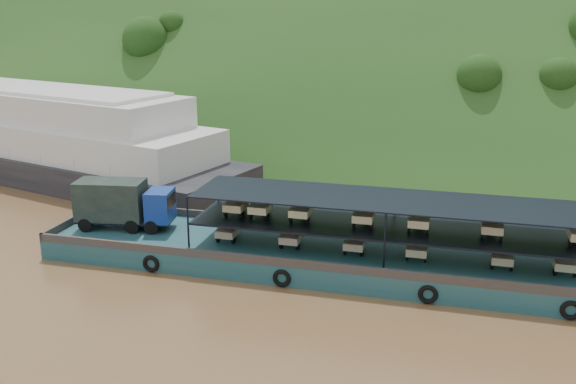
# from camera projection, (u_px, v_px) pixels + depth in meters

# --- Properties ---
(ground) EXTENTS (160.00, 160.00, 0.00)m
(ground) POSITION_uv_depth(u_px,v_px,m) (306.00, 256.00, 40.35)
(ground) COLOR brown
(ground) RESTS_ON ground
(hillside) EXTENTS (140.00, 39.60, 39.60)m
(hillside) POSITION_uv_depth(u_px,v_px,m) (379.00, 142.00, 73.71)
(hillside) COLOR #163915
(hillside) RESTS_ON ground
(cargo_barge) EXTENTS (35.00, 7.18, 4.54)m
(cargo_barge) POSITION_uv_depth(u_px,v_px,m) (315.00, 249.00, 38.57)
(cargo_barge) COLOR #16444D
(cargo_barge) RESTS_ON ground
(passenger_ferry) EXTENTS (40.96, 20.18, 8.05)m
(passenger_ferry) POSITION_uv_depth(u_px,v_px,m) (51.00, 138.00, 58.64)
(passenger_ferry) COLOR black
(passenger_ferry) RESTS_ON ground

